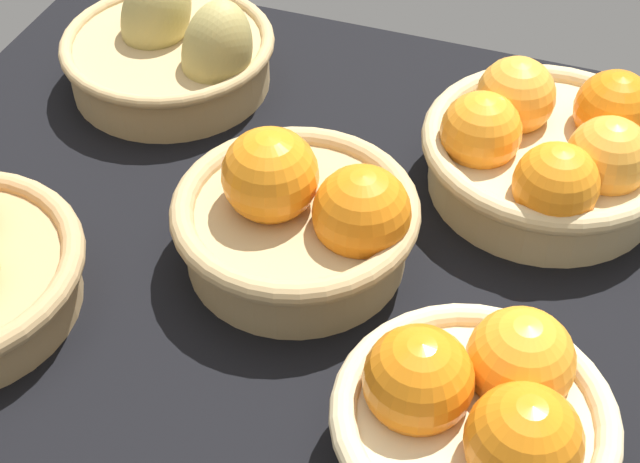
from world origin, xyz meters
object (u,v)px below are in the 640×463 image
Objects in this scene: basket_far_left at (477,419)px; basket_near_right_pears at (174,51)px; basket_center at (301,218)px; basket_near_left at (550,150)px.

basket_near_right_pears reaches higher than basket_far_left.
basket_center reaches higher than basket_near_left.
basket_near_right_pears reaches higher than basket_center.
basket_near_left is 1.01× the size of basket_near_right_pears.
basket_far_left is at bearing 140.92° from basket_center.
basket_near_right_pears is (22.06, -20.35, -0.67)cm from basket_center.
basket_center is at bearing 137.32° from basket_near_right_pears.
basket_center reaches higher than basket_far_left.
basket_far_left is (-19.03, 15.45, 0.14)cm from basket_center.
basket_near_right_pears is at bearing -42.68° from basket_center.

